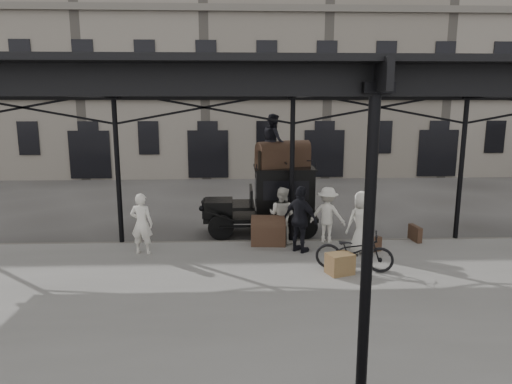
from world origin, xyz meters
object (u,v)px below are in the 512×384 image
porter_official (301,219)px  bicycle (354,251)px  taxi (274,197)px  porter_left (142,224)px  steamer_trunk_platform (268,232)px  steamer_trunk_roof_near (272,157)px

porter_official → bicycle: 1.89m
taxi → porter_official: 2.43m
porter_left → bicycle: (5.41, -1.48, -0.34)m
porter_official → steamer_trunk_platform: porter_official is taller
steamer_trunk_roof_near → bicycle: bearing=-85.2°
porter_official → steamer_trunk_platform: (-0.83, 0.71, -0.56)m
bicycle → porter_official: bearing=52.7°
taxi → porter_left: bearing=-148.0°
taxi → steamer_trunk_platform: taxi is taller
steamer_trunk_roof_near → steamer_trunk_platform: 2.46m
porter_official → steamer_trunk_roof_near: size_ratio=1.96×
steamer_trunk_platform → bicycle: bearing=-43.3°
porter_official → steamer_trunk_roof_near: (-0.63, 2.11, 1.46)m
taxi → bicycle: bearing=-66.4°
bicycle → steamer_trunk_platform: (-1.95, 2.17, -0.13)m
taxi → porter_left: size_ratio=2.18×
steamer_trunk_platform → porter_left: bearing=-164.1°
taxi → porter_left: 4.42m
porter_official → bicycle: porter_official is taller
porter_left → bicycle: 5.62m
porter_left → porter_official: 4.30m
porter_left → steamer_trunk_platform: size_ratio=1.70×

